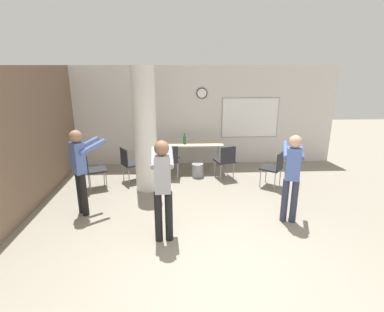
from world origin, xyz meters
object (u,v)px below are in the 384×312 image
(chair_table_right, at_px, (226,159))
(chair_table_left, at_px, (171,158))
(folding_table, at_px, (194,145))
(chair_near_pillar, at_px, (129,162))
(bottle_on_table, at_px, (185,140))
(chair_mid_room, at_px, (274,166))
(person_playing_front, at_px, (163,183))
(chair_by_left_wall, at_px, (93,168))
(person_playing_side, at_px, (292,172))
(person_watching_back, at_px, (80,166))

(chair_table_right, bearing_deg, chair_table_left, 174.13)
(folding_table, bearing_deg, chair_near_pillar, -153.73)
(bottle_on_table, xyz_separation_m, chair_table_left, (-0.37, -0.51, -0.37))
(chair_mid_room, distance_m, person_playing_front, 3.34)
(bottle_on_table, xyz_separation_m, chair_by_left_wall, (-2.17, -1.14, -0.37))
(chair_near_pillar, bearing_deg, person_playing_side, -33.60)
(chair_near_pillar, bearing_deg, chair_table_left, 12.80)
(bottle_on_table, relative_size, person_playing_front, 0.17)
(chair_by_left_wall, height_order, chair_near_pillar, same)
(folding_table, distance_m, person_playing_front, 3.55)
(chair_table_left, distance_m, chair_near_pillar, 1.04)
(chair_table_left, relative_size, chair_mid_room, 1.00)
(person_playing_side, bearing_deg, folding_table, 118.32)
(chair_table_right, bearing_deg, person_playing_side, -69.68)
(folding_table, xyz_separation_m, bottle_on_table, (-0.26, -0.07, 0.17))
(chair_table_left, height_order, person_playing_side, person_playing_side)
(chair_mid_room, xyz_separation_m, chair_near_pillar, (-3.46, 0.52, 0.00))
(chair_near_pillar, bearing_deg, folding_table, 26.27)
(bottle_on_table, bearing_deg, person_playing_side, -57.32)
(folding_table, bearing_deg, chair_mid_room, -36.14)
(chair_table_right, distance_m, person_playing_front, 3.15)
(bottle_on_table, distance_m, person_playing_side, 3.43)
(chair_mid_room, bearing_deg, bottle_on_table, 148.85)
(folding_table, xyz_separation_m, person_watching_back, (-2.28, -2.47, 0.27))
(person_playing_front, bearing_deg, chair_table_left, 88.76)
(person_playing_front, bearing_deg, chair_near_pillar, 109.60)
(folding_table, xyz_separation_m, chair_by_left_wall, (-2.42, -1.21, -0.20))
(folding_table, xyz_separation_m, chair_table_left, (-0.63, -0.58, -0.20))
(chair_table_right, bearing_deg, chair_mid_room, -29.90)
(folding_table, bearing_deg, person_watching_back, -132.74)
(chair_table_right, xyz_separation_m, person_watching_back, (-3.05, -1.75, 0.47))
(chair_table_left, distance_m, person_watching_back, 2.56)
(chair_table_right, xyz_separation_m, person_playing_side, (0.83, -2.24, 0.46))
(folding_table, relative_size, bottle_on_table, 5.35)
(folding_table, height_order, bottle_on_table, bottle_on_table)
(chair_table_left, relative_size, chair_near_pillar, 1.00)
(chair_table_left, bearing_deg, chair_mid_room, -17.01)
(chair_by_left_wall, xyz_separation_m, person_playing_side, (4.02, -1.75, 0.46))
(chair_table_left, relative_size, person_playing_front, 0.51)
(chair_table_right, bearing_deg, person_playing_front, -117.98)
(person_watching_back, bearing_deg, chair_table_right, 29.80)
(bottle_on_table, xyz_separation_m, person_watching_back, (-2.03, -2.40, 0.11))
(chair_table_left, bearing_deg, folding_table, 42.62)
(person_watching_back, bearing_deg, chair_mid_room, 15.52)
(chair_by_left_wall, relative_size, chair_table_right, 1.00)
(folding_table, relative_size, person_watching_back, 0.93)
(person_watching_back, bearing_deg, chair_table_left, 48.85)
(folding_table, height_order, chair_by_left_wall, chair_by_left_wall)
(chair_table_left, relative_size, person_watching_back, 0.52)
(chair_table_right, bearing_deg, chair_near_pillar, -177.96)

